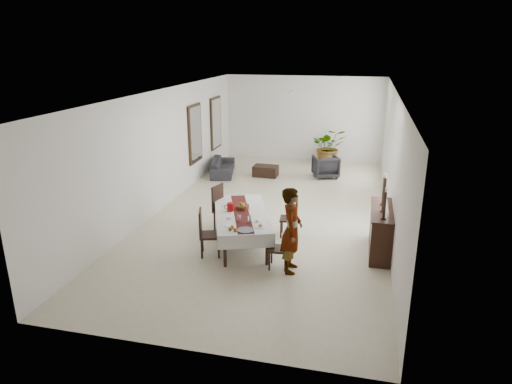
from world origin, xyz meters
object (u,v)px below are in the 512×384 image
object	(u,v)px
woman	(292,230)
sideboard_body	(381,231)
red_pitcher	(230,207)
sofa	(223,166)
dining_table_top	(242,214)

from	to	relation	value
woman	sideboard_body	size ratio (longest dim) A/B	1.08
red_pitcher	woman	world-z (taller)	woman
woman	sofa	bearing A→B (deg)	24.79
woman	sideboard_body	bearing A→B (deg)	-56.76
woman	sofa	xyz separation A→B (m)	(-3.45, 6.48, -0.60)
woman	sideboard_body	distance (m)	2.20
dining_table_top	woman	distance (m)	1.66
dining_table_top	sofa	size ratio (longest dim) A/B	1.27
sideboard_body	sofa	xyz separation A→B (m)	(-5.19, 5.19, -0.22)
red_pitcher	sideboard_body	distance (m)	3.34
red_pitcher	sideboard_body	xyz separation A→B (m)	(3.31, 0.20, -0.36)
dining_table_top	sideboard_body	size ratio (longest dim) A/B	1.45
sideboard_body	red_pitcher	bearing A→B (deg)	-176.52
dining_table_top	sofa	xyz separation A→B (m)	(-2.16, 5.45, -0.44)
woman	red_pitcher	bearing A→B (deg)	52.13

